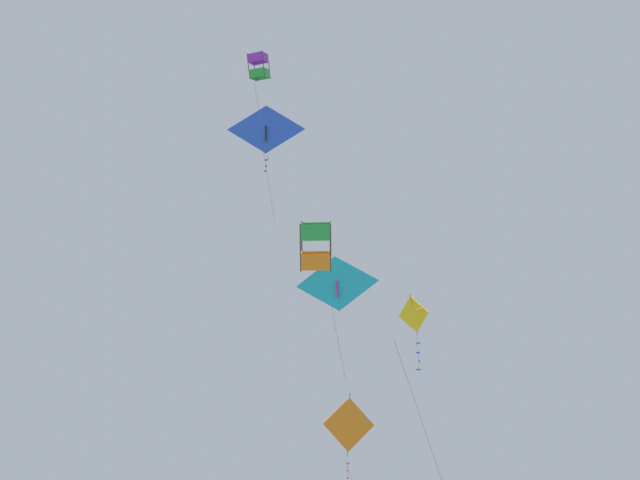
{
  "coord_description": "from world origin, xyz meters",
  "views": [
    {
      "loc": [
        -34.11,
        -4.17,
        10.2
      ],
      "look_at": [
        -0.65,
        1.87,
        22.6
      ],
      "focal_mm": 43.33,
      "sensor_mm": 36.0,
      "label": 1
    }
  ],
  "objects": [
    {
      "name": "kite_box_low_drifter",
      "position": [
        -3.58,
        4.29,
        30.46
      ],
      "size": [
        1.27,
        0.95,
        5.34
      ],
      "rotation": [
        0.37,
        0.0,
        4.56
      ],
      "color": "purple"
    },
    {
      "name": "kite_diamond_mid_left",
      "position": [
        -3.99,
        -2.54,
        17.84
      ],
      "size": [
        1.82,
        1.69,
        7.12
      ],
      "rotation": [
        0.47,
        0.0,
        4.46
      ],
      "color": "yellow"
    },
    {
      "name": "kite_box_highest",
      "position": [
        -2.08,
        1.8,
        21.79
      ],
      "size": [
        2.34,
        1.69,
        2.51
      ],
      "rotation": [
        0.45,
        0.0,
        4.86
      ],
      "color": "green"
    },
    {
      "name": "kite_diamond_near_left",
      "position": [
        2.15,
        1.02,
        14.37
      ],
      "size": [
        2.76,
        3.09,
        8.81
      ],
      "rotation": [
        0.16,
        0.0,
        5.22
      ],
      "color": "orange"
    },
    {
      "name": "kite_delta_upper_right",
      "position": [
        0.97,
        5.05,
        29.52
      ],
      "size": [
        1.0,
        2.94,
        5.96
      ],
      "rotation": [
        0.14,
        0.0,
        4.87
      ],
      "color": "blue"
    },
    {
      "name": "kite_delta_far_centre",
      "position": [
        2.76,
        1.6,
        21.42
      ],
      "size": [
        1.2,
        3.11,
        5.59
      ],
      "rotation": [
        0.32,
        0.0,
        4.62
      ],
      "color": "#1EB2C6"
    }
  ]
}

